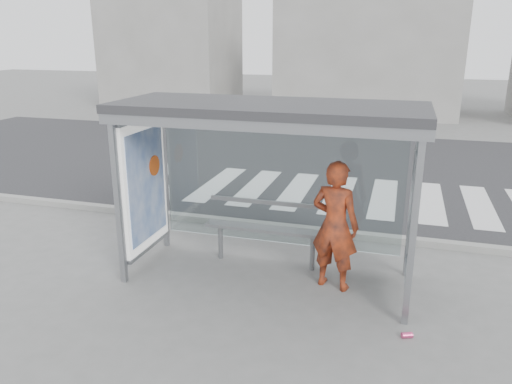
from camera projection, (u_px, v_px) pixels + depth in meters
ground at (267, 278)px, 7.51m from camera, size 80.00×80.00×0.00m
road at (333, 167)px, 13.92m from camera, size 30.00×10.00×0.01m
curb at (294, 229)px, 9.28m from camera, size 30.00×0.18×0.12m
crosswalk at (361, 196)px, 11.36m from camera, size 7.55×3.00×0.00m
bus_shelter at (244, 147)px, 7.08m from camera, size 4.25×1.65×2.62m
building_left at (173, 46)px, 25.80m from camera, size 6.00×5.00×6.00m
building_center at (369, 58)px, 23.24m from camera, size 8.00×5.00×5.00m
person at (335, 226)px, 7.00m from camera, size 0.77×0.60×1.88m
bench at (266, 229)px, 7.83m from camera, size 1.94×0.33×1.00m
soda_can at (407, 335)px, 6.01m from camera, size 0.15×0.12×0.07m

